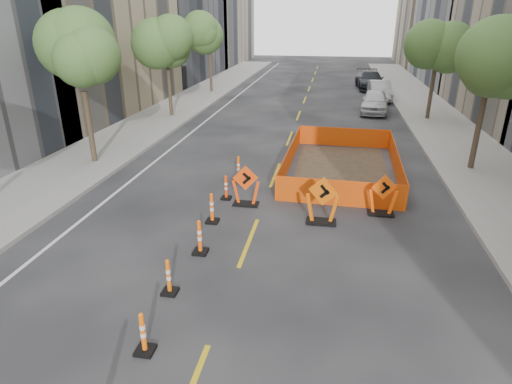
% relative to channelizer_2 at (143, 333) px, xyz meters
% --- Properties ---
extents(ground_plane, '(140.00, 140.00, 0.00)m').
position_rel_channelizer_2_xyz_m(ground_plane, '(1.21, 0.89, -0.48)').
color(ground_plane, black).
extents(sidewalk_left, '(4.00, 90.00, 0.15)m').
position_rel_channelizer_2_xyz_m(sidewalk_left, '(-7.79, 12.89, -0.40)').
color(sidewalk_left, gray).
rests_on(sidewalk_left, ground).
extents(sidewalk_right, '(4.00, 90.00, 0.15)m').
position_rel_channelizer_2_xyz_m(sidewalk_right, '(10.21, 12.89, -0.40)').
color(sidewalk_right, gray).
rests_on(sidewalk_right, ground).
extents(bld_left_d, '(12.00, 16.00, 14.00)m').
position_rel_channelizer_2_xyz_m(bld_left_d, '(-15.79, 40.09, 6.52)').
color(bld_left_d, '#4C4C51').
rests_on(bld_left_d, ground).
extents(bld_right_e, '(12.00, 14.00, 16.00)m').
position_rel_channelizer_2_xyz_m(bld_right_e, '(18.21, 59.49, 7.52)').
color(bld_right_e, tan).
rests_on(bld_right_e, ground).
extents(tree_l_b, '(2.80, 2.80, 5.95)m').
position_rel_channelizer_2_xyz_m(tree_l_b, '(-7.19, 10.89, 4.05)').
color(tree_l_b, '#382B1E').
rests_on(tree_l_b, ground).
extents(tree_l_c, '(2.80, 2.80, 5.95)m').
position_rel_channelizer_2_xyz_m(tree_l_c, '(-7.19, 20.89, 4.05)').
color(tree_l_c, '#382B1E').
rests_on(tree_l_c, ground).
extents(tree_l_d, '(2.80, 2.80, 5.95)m').
position_rel_channelizer_2_xyz_m(tree_l_d, '(-7.19, 30.89, 4.05)').
color(tree_l_d, '#382B1E').
rests_on(tree_l_d, ground).
extents(tree_r_b, '(2.80, 2.80, 5.95)m').
position_rel_channelizer_2_xyz_m(tree_r_b, '(9.61, 12.89, 4.05)').
color(tree_r_b, '#382B1E').
rests_on(tree_r_b, ground).
extents(tree_r_c, '(2.80, 2.80, 5.95)m').
position_rel_channelizer_2_xyz_m(tree_r_c, '(9.61, 22.89, 4.05)').
color(tree_r_c, '#382B1E').
rests_on(tree_r_c, ground).
extents(channelizer_2, '(0.38, 0.38, 0.96)m').
position_rel_channelizer_2_xyz_m(channelizer_2, '(0.00, 0.00, 0.00)').
color(channelizer_2, '#FF620A').
rests_on(channelizer_2, ground).
extents(channelizer_3, '(0.38, 0.38, 0.95)m').
position_rel_channelizer_2_xyz_m(channelizer_3, '(-0.22, 1.99, -0.00)').
color(channelizer_3, '#EA6109').
rests_on(channelizer_3, ground).
extents(channelizer_4, '(0.41, 0.41, 1.04)m').
position_rel_channelizer_2_xyz_m(channelizer_4, '(-0.04, 3.98, 0.04)').
color(channelizer_4, '#FF590A').
rests_on(channelizer_4, ground).
extents(channelizer_5, '(0.41, 0.41, 1.04)m').
position_rel_channelizer_2_xyz_m(channelizer_5, '(-0.24, 5.96, 0.04)').
color(channelizer_5, '#FF590A').
rests_on(channelizer_5, ground).
extents(channelizer_6, '(0.37, 0.37, 0.93)m').
position_rel_channelizer_2_xyz_m(channelizer_6, '(-0.25, 7.95, -0.01)').
color(channelizer_6, '#FF400A').
rests_on(channelizer_6, ground).
extents(channelizer_7, '(0.41, 0.41, 1.05)m').
position_rel_channelizer_2_xyz_m(channelizer_7, '(-0.20, 9.94, 0.05)').
color(channelizer_7, '#E45909').
rests_on(channelizer_7, ground).
extents(chevron_sign_left, '(1.11, 0.81, 1.50)m').
position_rel_channelizer_2_xyz_m(chevron_sign_left, '(0.58, 7.53, 0.27)').
color(chevron_sign_left, '#EE400A').
rests_on(chevron_sign_left, ground).
extents(chevron_sign_center, '(1.23, 0.94, 1.63)m').
position_rel_channelizer_2_xyz_m(chevron_sign_center, '(3.31, 6.54, 0.34)').
color(chevron_sign_center, '#E45C09').
rests_on(chevron_sign_center, ground).
extents(chevron_sign_right, '(1.09, 0.81, 1.46)m').
position_rel_channelizer_2_xyz_m(chevron_sign_right, '(5.31, 7.54, 0.25)').
color(chevron_sign_right, '#FF530A').
rests_on(chevron_sign_right, ground).
extents(safety_fence, '(4.84, 7.96, 0.98)m').
position_rel_channelizer_2_xyz_m(safety_fence, '(4.01, 11.94, 0.01)').
color(safety_fence, '#E1590B').
rests_on(safety_fence, ground).
extents(parked_car_near, '(2.26, 4.69, 1.55)m').
position_rel_channelizer_2_xyz_m(parked_car_near, '(6.36, 24.79, 0.29)').
color(parked_car_near, silver).
rests_on(parked_car_near, ground).
extents(parked_car_mid, '(1.73, 4.60, 1.50)m').
position_rel_channelizer_2_xyz_m(parked_car_mid, '(7.15, 29.93, 0.27)').
color(parked_car_mid, '#9C9DA1').
rests_on(parked_car_mid, ground).
extents(parked_car_far, '(2.65, 5.77, 1.63)m').
position_rel_channelizer_2_xyz_m(parked_car_far, '(6.76, 35.62, 0.34)').
color(parked_car_far, black).
rests_on(parked_car_far, ground).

